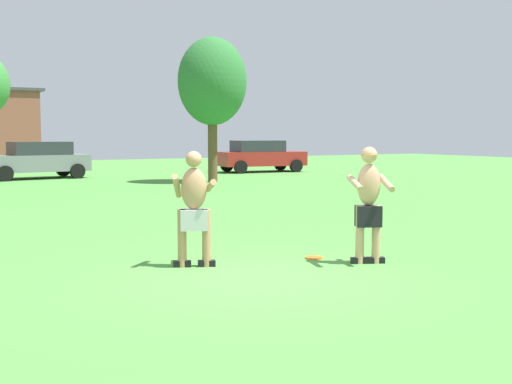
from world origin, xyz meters
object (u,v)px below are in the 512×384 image
object	(u,v)px
player_in_gray	(194,206)
player_with_cap	(369,199)
car_gray_near_post	(37,159)
car_red_far_end	(260,156)
tree_right_field	(212,82)
frisbee	(314,258)

from	to	relation	value
player_in_gray	player_with_cap	bearing A→B (deg)	-24.40
car_gray_near_post	player_with_cap	bearing A→B (deg)	-89.10
player_in_gray	car_red_far_end	bearing A→B (deg)	57.59
tree_right_field	car_gray_near_post	bearing A→B (deg)	135.33
frisbee	car_red_far_end	bearing A→B (deg)	61.96
player_in_gray	car_gray_near_post	size ratio (longest dim) A/B	0.38
car_gray_near_post	car_red_far_end	distance (m)	10.81
player_with_cap	player_in_gray	world-z (taller)	player_with_cap
player_with_cap	frisbee	distance (m)	1.30
player_with_cap	car_red_far_end	xyz separation A→B (m)	(10.46, 21.27, -0.15)
frisbee	tree_right_field	xyz separation A→B (m)	(5.78, 15.41, 3.93)
player_in_gray	frisbee	world-z (taller)	player_in_gray
frisbee	car_red_far_end	xyz separation A→B (m)	(10.94, 20.54, 0.81)
player_with_cap	car_red_far_end	distance (m)	23.70
frisbee	player_with_cap	bearing A→B (deg)	-56.94
car_red_far_end	tree_right_field	distance (m)	7.91
frisbee	tree_right_field	bearing A→B (deg)	69.45
player_in_gray	frisbee	size ratio (longest dim) A/B	6.18
player_with_cap	player_in_gray	distance (m)	2.59
car_red_far_end	car_gray_near_post	bearing A→B (deg)	177.60
frisbee	car_gray_near_post	world-z (taller)	car_gray_near_post
player_in_gray	tree_right_field	world-z (taller)	tree_right_field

